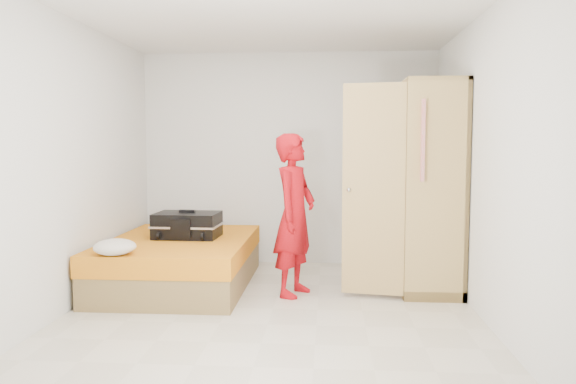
# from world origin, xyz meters

# --- Properties ---
(room) EXTENTS (4.00, 4.02, 2.60)m
(room) POSITION_xyz_m (0.00, 0.00, 1.30)
(room) COLOR beige
(room) RESTS_ON ground
(bed) EXTENTS (1.42, 2.02, 0.50)m
(bed) POSITION_xyz_m (-1.05, 0.77, 0.25)
(bed) COLOR olive
(bed) RESTS_ON ground
(wardrobe) EXTENTS (1.17, 1.20, 2.10)m
(wardrobe) POSITION_xyz_m (1.45, 0.86, 1.00)
(wardrobe) COLOR tan
(wardrobe) RESTS_ON ground
(person) EXTENTS (0.56, 0.67, 1.59)m
(person) POSITION_xyz_m (0.16, 0.50, 0.79)
(person) COLOR #B70B18
(person) RESTS_ON ground
(suitcase) EXTENTS (0.69, 0.53, 0.29)m
(suitcase) POSITION_xyz_m (-0.99, 0.84, 0.63)
(suitcase) COLOR black
(suitcase) RESTS_ON bed
(round_cushion) EXTENTS (0.37, 0.37, 0.14)m
(round_cushion) POSITION_xyz_m (-1.40, -0.13, 0.57)
(round_cushion) COLOR beige
(round_cushion) RESTS_ON bed
(pillow) EXTENTS (0.59, 0.33, 0.10)m
(pillow) POSITION_xyz_m (-1.19, 1.62, 0.55)
(pillow) COLOR beige
(pillow) RESTS_ON bed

